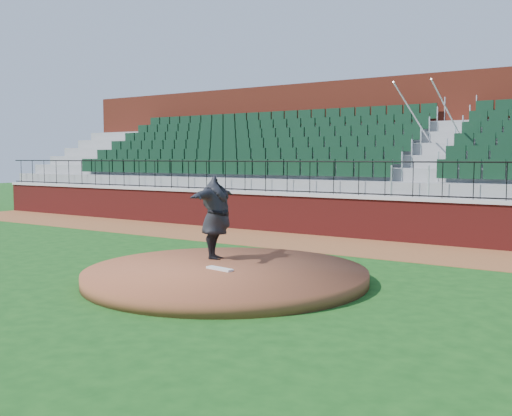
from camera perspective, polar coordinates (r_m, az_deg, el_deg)
The scene contains 10 objects.
ground at distance 12.09m, azimuth -4.00°, elevation -6.65°, with size 90.00×90.00×0.00m, color #134413.
warning_track at distance 16.62m, azimuth 7.54°, elevation -3.51°, with size 34.00×3.20×0.01m, color brown.
field_wall at distance 17.98m, azimuth 9.84°, elevation -0.99°, with size 34.00×0.35×1.20m, color maroon.
wall_cap at distance 17.93m, azimuth 9.87°, elevation 1.07°, with size 34.00×0.45×0.10m, color #B7B7B7.
wall_railing at distance 17.90m, azimuth 9.89°, elevation 2.83°, with size 34.00×0.05×1.00m, color black, non-canonical shape.
seating_stands at distance 20.41m, azimuth 13.04°, elevation 4.42°, with size 34.00×5.10×4.60m, color gray, non-canonical shape.
concourse_wall at distance 23.05m, azimuth 15.57°, elevation 5.52°, with size 34.00×0.50×5.50m, color maroon.
pitchers_mound at distance 11.63m, azimuth -2.91°, elevation -6.48°, with size 5.52×5.52×0.25m, color brown.
pitching_rubber at distance 11.49m, azimuth -3.51°, elevation -5.88°, with size 0.62×0.15×0.04m, color silver.
pitcher at distance 12.62m, azimuth -3.89°, elevation -0.95°, with size 2.18×0.59×1.77m, color black.
Camera 1 is at (7.29, -9.34, 2.41)m, focal length 41.42 mm.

